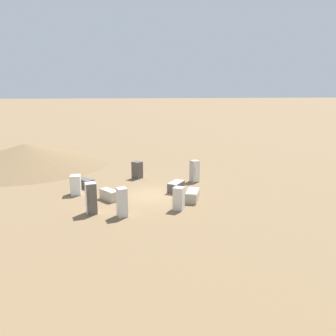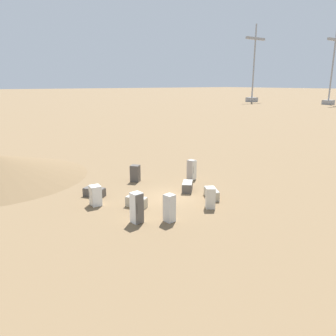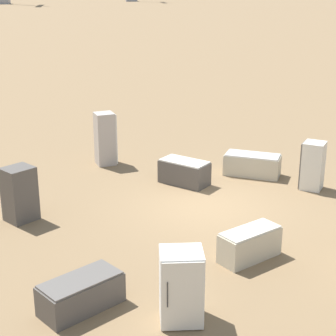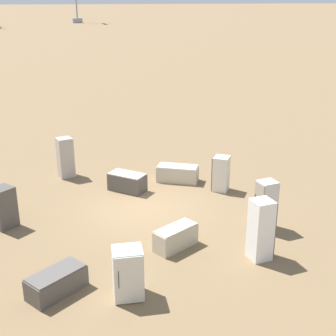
{
  "view_description": "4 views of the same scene",
  "coord_description": "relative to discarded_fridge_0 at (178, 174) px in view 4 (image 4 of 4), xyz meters",
  "views": [
    {
      "loc": [
        -4.91,
        -22.01,
        7.11
      ],
      "look_at": [
        1.14,
        0.2,
        1.87
      ],
      "focal_mm": 35.0,
      "sensor_mm": 36.0,
      "label": 1
    },
    {
      "loc": [
        -13.5,
        -19.02,
        8.3
      ],
      "look_at": [
        0.65,
        1.37,
        1.84
      ],
      "focal_mm": 35.0,
      "sensor_mm": 36.0,
      "label": 2
    },
    {
      "loc": [
        -14.19,
        3.05,
        6.06
      ],
      "look_at": [
        -0.85,
        1.21,
        1.45
      ],
      "focal_mm": 60.0,
      "sensor_mm": 36.0,
      "label": 3
    },
    {
      "loc": [
        -15.8,
        3.27,
        7.52
      ],
      "look_at": [
        1.28,
        -1.25,
        1.02
      ],
      "focal_mm": 50.0,
      "sensor_mm": 36.0,
      "label": 4
    }
  ],
  "objects": [
    {
      "name": "discarded_fridge_4",
      "position": [
        -0.48,
        2.28,
        0.02
      ],
      "size": [
        1.56,
        1.6,
        0.75
      ],
      "rotation": [
        0.0,
        0.0,
        2.4
      ],
      "color": "#4C4742",
      "rests_on": "ground_plane"
    },
    {
      "name": "discarded_fridge_5",
      "position": [
        1.79,
        4.6,
        0.54
      ],
      "size": [
        0.73,
        0.77,
        1.78
      ],
      "rotation": [
        0.0,
        0.0,
        3.39
      ],
      "color": "#A89E93",
      "rests_on": "ground_plane"
    },
    {
      "name": "discarded_fridge_7",
      "position": [
        -6.98,
        5.37,
        -0.03
      ],
      "size": [
        1.52,
        1.73,
        0.65
      ],
      "rotation": [
        0.0,
        0.0,
        0.61
      ],
      "color": "#4C4742",
      "rests_on": "ground_plane"
    },
    {
      "name": "discarded_fridge_9",
      "position": [
        -1.41,
        -1.43,
        0.38
      ],
      "size": [
        0.87,
        0.87,
        1.45
      ],
      "rotation": [
        0.0,
        0.0,
        5.68
      ],
      "color": "beige",
      "rests_on": "ground_plane"
    },
    {
      "name": "discarded_fridge_1",
      "position": [
        -5.0,
        -1.68,
        0.52
      ],
      "size": [
        0.63,
        0.69,
        1.74
      ],
      "rotation": [
        0.0,
        0.0,
        0.14
      ],
      "color": "silver",
      "rests_on": "ground_plane"
    },
    {
      "name": "discarded_fridge_3",
      "position": [
        -5.46,
        1.62,
        0.01
      ],
      "size": [
        1.24,
        1.58,
        0.71
      ],
      "rotation": [
        0.0,
        0.0,
        0.51
      ],
      "color": "#B2A88E",
      "rests_on": "ground_plane"
    },
    {
      "name": "discarded_fridge_2",
      "position": [
        -2.55,
        6.97,
        0.37
      ],
      "size": [
        1.0,
        1.0,
        1.44
      ],
      "rotation": [
        0.0,
        0.0,
        5.39
      ],
      "color": "#4C4742",
      "rests_on": "ground_plane"
    },
    {
      "name": "discarded_fridge_6",
      "position": [
        -6.72,
        -0.68,
        0.61
      ],
      "size": [
        0.69,
        0.72,
        1.91
      ],
      "rotation": [
        0.0,
        0.0,
        3.27
      ],
      "color": "white",
      "rests_on": "ground_plane"
    },
    {
      "name": "discarded_fridge_0",
      "position": [
        0.0,
        0.0,
        0.0
      ],
      "size": [
        1.47,
        1.9,
        0.7
      ],
      "rotation": [
        0.0,
        0.0,
        5.81
      ],
      "color": "#B2A88E",
      "rests_on": "ground_plane"
    },
    {
      "name": "ground_plane",
      "position": [
        -2.28,
        1.95,
        -0.35
      ],
      "size": [
        1000.0,
        1000.0,
        0.0
      ],
      "primitive_type": "plane",
      "color": "brown"
    },
    {
      "name": "discarded_fridge_8",
      "position": [
        -7.64,
        3.54,
        0.36
      ],
      "size": [
        0.77,
        0.83,
        1.42
      ],
      "rotation": [
        0.0,
        0.0,
        1.49
      ],
      "color": "white",
      "rests_on": "ground_plane"
    }
  ]
}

